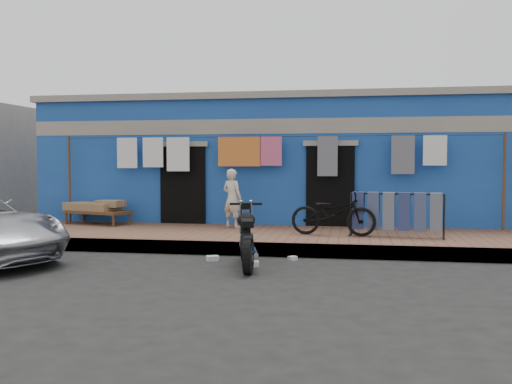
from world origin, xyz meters
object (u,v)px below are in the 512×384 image
Objects in this scene: bicycle at (333,208)px; jeans_rack at (396,214)px; charpoy at (98,213)px; motorcycle at (247,236)px; seated_person at (232,198)px.

bicycle reaches higher than jeans_rack.
charpoy is at bearing 85.23° from bicycle.
charpoy is (-5.58, 1.16, -0.27)m from bicycle.
charpoy is (-4.26, 3.51, 0.01)m from motorcycle.
seated_person is at bearing 93.45° from motorcycle.
jeans_rack is (6.81, -1.15, 0.18)m from charpoy.
seated_person is 0.74× the size of charpoy.
bicycle reaches higher than motorcycle.
charpoy is at bearing 170.45° from jeans_rack.
bicycle is at bearing 48.12° from motorcycle.
jeans_rack reaches higher than motorcycle.
seated_person is 3.52m from motorcycle.
motorcycle is at bearing 157.69° from bicycle.
motorcycle is (-1.32, -2.36, -0.28)m from bicycle.
seated_person is at bearing -2.63° from charpoy.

